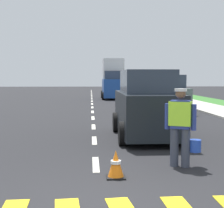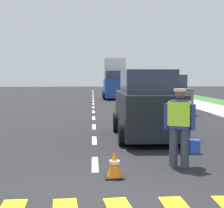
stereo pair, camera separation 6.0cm
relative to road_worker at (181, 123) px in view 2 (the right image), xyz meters
The scene contains 7 objects.
ground_plane 18.69m from the road_worker, 95.59° to the left, with size 96.00×96.00×0.00m, color black.
lane_center_line 22.87m from the road_worker, 94.56° to the left, with size 0.14×46.40×0.01m.
road_worker is the anchor object (origin of this frame).
traffic_cone_near 1.79m from the road_worker, 151.37° to the right, with size 0.36×0.36×0.53m.
delivery_truck 24.48m from the road_worker, 89.74° to the left, with size 2.16×4.60×3.54m.
car_parked_far 12.43m from the road_worker, 79.29° to the left, with size 1.91×4.21×2.04m.
car_outgoing_ahead 3.72m from the road_worker, 92.72° to the left, with size 1.94×4.15×2.13m.
Camera 2 is at (-0.05, -5.12, 1.91)m, focal length 58.16 mm.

